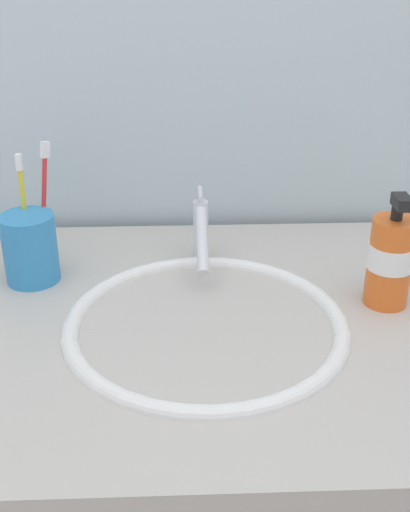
{
  "coord_description": "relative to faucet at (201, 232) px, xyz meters",
  "views": [
    {
      "loc": [
        -0.05,
        -0.75,
        1.35
      ],
      "look_at": [
        -0.02,
        0.01,
        0.98
      ],
      "focal_mm": 44.75,
      "sensor_mm": 36.0,
      "label": 1
    }
  ],
  "objects": [
    {
      "name": "toothbrush_yellow",
      "position": [
        -0.27,
        -0.01,
        0.05
      ],
      "size": [
        0.01,
        0.02,
        0.18
      ],
      "color": "yellow",
      "rests_on": "toothbrush_cup"
    },
    {
      "name": "sink_basin",
      "position": [
        -0.0,
        -0.18,
        -0.1
      ],
      "size": [
        0.39,
        0.39,
        0.11
      ],
      "color": "white",
      "rests_on": "vanity_counter"
    },
    {
      "name": "tiled_wall_back",
      "position": [
        0.02,
        0.2,
        0.26
      ],
      "size": [
        2.2,
        0.04,
        2.4
      ],
      "primitive_type": "cube",
      "color": "silver",
      "rests_on": "ground"
    },
    {
      "name": "toothbrush_cup",
      "position": [
        -0.26,
        -0.04,
        -0.0
      ],
      "size": [
        0.08,
        0.08,
        0.11
      ],
      "primitive_type": "cylinder",
      "color": "#338CCC",
      "rests_on": "vanity_counter"
    },
    {
      "name": "toothbrush_red",
      "position": [
        -0.24,
        -0.0,
        0.06
      ],
      "size": [
        0.03,
        0.03,
        0.2
      ],
      "color": "red",
      "rests_on": "toothbrush_cup"
    },
    {
      "name": "soap_dispenser",
      "position": [
        0.26,
        -0.13,
        0.01
      ],
      "size": [
        0.06,
        0.06,
        0.17
      ],
      "color": "orange",
      "rests_on": "vanity_counter"
    },
    {
      "name": "faucet",
      "position": [
        0.0,
        0.0,
        0.0
      ],
      "size": [
        0.02,
        0.16,
        0.11
      ],
      "color": "silver",
      "rests_on": "sink_basin"
    }
  ]
}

